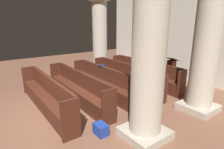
% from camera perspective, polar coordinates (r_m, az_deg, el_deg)
% --- Properties ---
extents(ground_plane, '(19.20, 19.20, 0.00)m').
position_cam_1_polar(ground_plane, '(5.38, -17.36, -12.91)').
color(ground_plane, brown).
extents(back_wall, '(10.00, 0.16, 4.50)m').
position_cam_1_polar(back_wall, '(8.75, 22.93, 12.91)').
color(back_wall, silver).
rests_on(back_wall, ground).
extents(pew_row_0, '(3.67, 0.47, 0.96)m').
position_cam_1_polar(pew_row_0, '(7.85, 9.82, 0.81)').
color(pew_row_0, '#4C2316').
rests_on(pew_row_0, ground).
extents(pew_row_1, '(3.67, 0.46, 0.96)m').
position_cam_1_polar(pew_row_1, '(7.17, 4.15, -0.45)').
color(pew_row_1, '#4C2316').
rests_on(pew_row_1, ground).
extents(pew_row_2, '(3.67, 0.46, 0.96)m').
position_cam_1_polar(pew_row_2, '(6.58, -2.63, -1.94)').
color(pew_row_2, '#4C2316').
rests_on(pew_row_2, ground).
extents(pew_row_3, '(3.67, 0.47, 0.96)m').
position_cam_1_polar(pew_row_3, '(6.10, -10.61, -3.66)').
color(pew_row_3, '#4C2316').
rests_on(pew_row_3, ground).
extents(pew_row_4, '(3.67, 0.46, 0.96)m').
position_cam_1_polar(pew_row_4, '(5.77, -19.76, -5.53)').
color(pew_row_4, '#4C2316').
rests_on(pew_row_4, ground).
extents(pillar_aisle_side, '(1.03, 1.03, 3.80)m').
position_cam_1_polar(pillar_aisle_side, '(5.69, 27.21, 8.58)').
color(pillar_aisle_side, '#B6AD9A').
rests_on(pillar_aisle_side, ground).
extents(pillar_far_side, '(1.03, 1.03, 3.80)m').
position_cam_1_polar(pillar_far_side, '(9.34, -3.80, 12.49)').
color(pillar_far_side, '#B6AD9A').
rests_on(pillar_far_side, ground).
extents(pillar_aisle_rear, '(1.02, 1.02, 3.80)m').
position_cam_1_polar(pillar_aisle_rear, '(3.80, 11.35, 7.20)').
color(pillar_aisle_rear, '#B6AD9A').
rests_on(pillar_aisle_rear, ground).
extents(lectern, '(0.48, 0.45, 1.08)m').
position_cam_1_polar(lectern, '(8.40, 17.68, 0.87)').
color(lectern, '#492215').
rests_on(lectern, ground).
extents(hymn_book, '(0.16, 0.20, 0.03)m').
position_cam_1_polar(hymn_book, '(6.83, -3.06, 2.82)').
color(hymn_book, navy).
rests_on(hymn_book, pew_row_2).
extents(kneeler_box_blue, '(0.35, 0.25, 0.26)m').
position_cam_1_polar(kneeler_box_blue, '(4.48, -3.46, -16.49)').
color(kneeler_box_blue, navy).
rests_on(kneeler_box_blue, ground).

